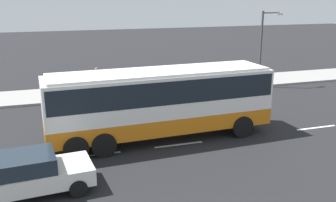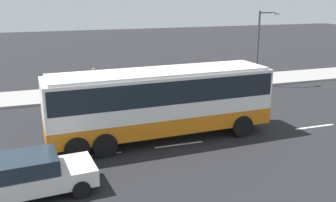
% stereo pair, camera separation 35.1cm
% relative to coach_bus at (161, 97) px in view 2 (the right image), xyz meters
% --- Properties ---
extents(ground_plane, '(120.00, 120.00, 0.00)m').
position_rel_coach_bus_xyz_m(ground_plane, '(1.89, 0.79, -2.12)').
color(ground_plane, black).
extents(sidewalk_curb, '(80.00, 4.00, 0.15)m').
position_rel_coach_bus_xyz_m(sidewalk_curb, '(1.89, 9.95, -2.05)').
color(sidewalk_curb, gray).
rests_on(sidewalk_curb, ground_plane).
extents(lane_centreline, '(26.23, 0.16, 0.01)m').
position_rel_coach_bus_xyz_m(lane_centreline, '(-3.83, -1.05, -2.12)').
color(lane_centreline, white).
rests_on(lane_centreline, ground_plane).
extents(coach_bus, '(11.02, 3.12, 3.42)m').
position_rel_coach_bus_xyz_m(coach_bus, '(0.00, 0.00, 0.00)').
color(coach_bus, orange).
rests_on(coach_bus, ground_plane).
extents(car_white_minivan, '(4.73, 2.34, 1.50)m').
position_rel_coach_bus_xyz_m(car_white_minivan, '(-6.18, -3.77, -1.33)').
color(car_white_minivan, white).
rests_on(car_white_minivan, ground_plane).
extents(pedestrian_near_curb, '(0.32, 0.32, 1.73)m').
position_rel_coach_bus_xyz_m(pedestrian_near_curb, '(-1.77, 9.96, -0.97)').
color(pedestrian_near_curb, '#38334C').
rests_on(pedestrian_near_curb, sidewalk_curb).
extents(street_lamp, '(1.71, 0.24, 5.57)m').
position_rel_coach_bus_xyz_m(street_lamp, '(10.56, 8.22, 1.29)').
color(street_lamp, '#47474C').
rests_on(street_lamp, sidewalk_curb).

